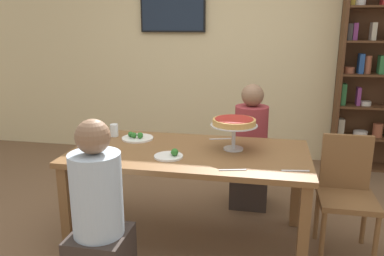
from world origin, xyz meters
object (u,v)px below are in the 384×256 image
(salad_plate_near_diner, at_px, (170,155))
(cutlery_knife_near, at_px, (233,170))
(diner_near_left, at_px, (99,227))
(cutlery_fork_near, at_px, (220,139))
(diner_far_right, at_px, (250,155))
(salad_plate_spare, at_px, (85,160))
(chair_head_east, at_px, (346,189))
(salad_plate_far_diner, at_px, (137,137))
(cutlery_fork_far, at_px, (295,171))
(television, at_px, (173,11))
(deep_dish_pizza_stand, at_px, (234,124))
(water_glass_clear_near, at_px, (114,130))
(dining_table, at_px, (189,161))
(beer_glass_amber_tall, at_px, (89,144))

(salad_plate_near_diner, xyz_separation_m, cutlery_knife_near, (0.46, -0.17, -0.01))
(diner_near_left, distance_m, cutlery_fork_near, 1.29)
(diner_near_left, distance_m, diner_far_right, 1.71)
(salad_plate_spare, height_order, cutlery_knife_near, salad_plate_spare)
(diner_far_right, bearing_deg, chair_head_east, 49.32)
(salad_plate_far_diner, relative_size, cutlery_fork_far, 1.44)
(chair_head_east, bearing_deg, salad_plate_far_diner, -4.08)
(salad_plate_near_diner, bearing_deg, diner_far_right, 59.59)
(television, relative_size, chair_head_east, 0.93)
(diner_far_right, xyz_separation_m, chair_head_east, (0.73, -0.63, -0.01))
(salad_plate_near_diner, xyz_separation_m, cutlery_fork_near, (0.29, 0.52, -0.01))
(salad_plate_far_diner, bearing_deg, salad_plate_near_diner, -45.60)
(deep_dish_pizza_stand, distance_m, salad_plate_near_diner, 0.54)
(cutlery_fork_far, bearing_deg, water_glass_clear_near, 151.16)
(salad_plate_spare, bearing_deg, cutlery_fork_near, 40.37)
(chair_head_east, relative_size, salad_plate_near_diner, 4.21)
(chair_head_east, bearing_deg, cutlery_knife_near, 28.73)
(television, height_order, cutlery_knife_near, television)
(dining_table, bearing_deg, deep_dish_pizza_stand, 16.49)
(television, relative_size, deep_dish_pizza_stand, 2.31)
(dining_table, bearing_deg, salad_plate_spare, -150.32)
(cutlery_fork_near, bearing_deg, diner_far_right, -139.28)
(salad_plate_spare, relative_size, water_glass_clear_near, 1.91)
(television, bearing_deg, diner_near_left, -85.06)
(dining_table, xyz_separation_m, water_glass_clear_near, (-0.70, 0.26, 0.14))
(television, xyz_separation_m, salad_plate_spare, (-0.02, -2.48, -1.07))
(salad_plate_near_diner, relative_size, salad_plate_far_diner, 0.80)
(diner_near_left, relative_size, deep_dish_pizza_stand, 3.27)
(dining_table, bearing_deg, chair_head_east, 4.77)
(cutlery_knife_near, bearing_deg, water_glass_clear_near, 136.21)
(salad_plate_near_diner, bearing_deg, cutlery_fork_far, -6.80)
(deep_dish_pizza_stand, xyz_separation_m, beer_glass_amber_tall, (-1.04, -0.27, -0.14))
(cutlery_knife_near, bearing_deg, cutlery_fork_near, 89.58)
(salad_plate_spare, bearing_deg, beer_glass_amber_tall, 106.03)
(beer_glass_amber_tall, bearing_deg, television, 88.00)
(water_glass_clear_near, bearing_deg, television, 88.04)
(cutlery_fork_far, bearing_deg, dining_table, 151.19)
(chair_head_east, xyz_separation_m, salad_plate_near_diner, (-1.26, -0.27, 0.27))
(television, distance_m, diner_near_left, 3.19)
(cutlery_fork_near, bearing_deg, cutlery_knife_near, 86.25)
(salad_plate_far_diner, distance_m, water_glass_clear_near, 0.22)
(diner_near_left, relative_size, cutlery_fork_near, 6.39)
(salad_plate_spare, bearing_deg, cutlery_knife_near, 1.93)
(television, height_order, salad_plate_far_diner, television)
(dining_table, height_order, salad_plate_near_diner, salad_plate_near_diner)
(dining_table, height_order, deep_dish_pizza_stand, deep_dish_pizza_stand)
(diner_far_right, bearing_deg, dining_table, -30.27)
(beer_glass_amber_tall, relative_size, cutlery_fork_near, 0.73)
(salad_plate_near_diner, relative_size, beer_glass_amber_tall, 1.58)
(salad_plate_near_diner, height_order, salad_plate_spare, salad_plate_near_diner)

